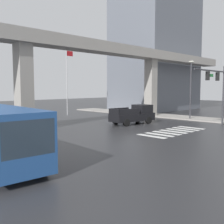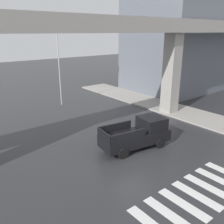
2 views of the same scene
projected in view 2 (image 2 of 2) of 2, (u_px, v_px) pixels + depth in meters
ground_plane at (131, 158)px, 16.13m from camera, size 120.00×120.00×0.00m
crosswalk_stripes at (197, 195)px, 12.45m from camera, size 7.15×2.80×0.01m
elevated_overpass at (90, 34)px, 17.08m from camera, size 55.40×2.23×9.08m
sidewalk_east at (196, 116)px, 23.79m from camera, size 4.00×36.00×0.15m
pickup_truck at (139, 134)px, 17.40m from camera, size 5.33×2.66×2.08m
flagpole at (59, 56)px, 26.13m from camera, size 1.16×0.12×9.35m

